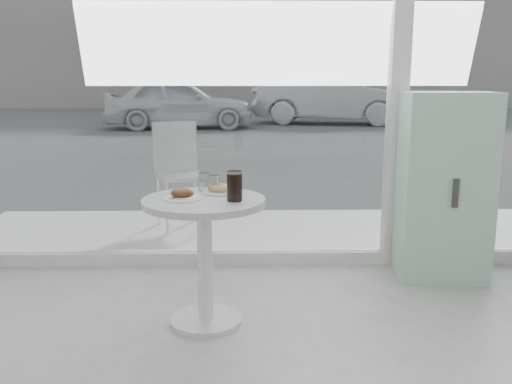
{
  "coord_description": "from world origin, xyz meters",
  "views": [
    {
      "loc": [
        -0.26,
        -1.34,
        1.48
      ],
      "look_at": [
        -0.2,
        1.7,
        0.85
      ],
      "focal_mm": 40.0,
      "sensor_mm": 36.0,
      "label": 1
    }
  ],
  "objects_px": {
    "water_tumbler_b": "(214,185)",
    "car_silver": "(333,98)",
    "mint_cabinet": "(445,187)",
    "patio_chair": "(179,168)",
    "plate_donut": "(220,190)",
    "plate_fritter": "(183,195)",
    "water_tumbler_a": "(204,183)",
    "car_white": "(179,103)",
    "cola_glass": "(235,187)",
    "main_table": "(204,235)"
  },
  "relations": [
    {
      "from": "water_tumbler_b",
      "to": "car_silver",
      "type": "bearing_deg",
      "value": 78.37
    },
    {
      "from": "mint_cabinet",
      "to": "patio_chair",
      "type": "height_order",
      "value": "mint_cabinet"
    },
    {
      "from": "car_silver",
      "to": "plate_donut",
      "type": "bearing_deg",
      "value": -179.49
    },
    {
      "from": "plate_fritter",
      "to": "mint_cabinet",
      "type": "bearing_deg",
      "value": 23.65
    },
    {
      "from": "plate_donut",
      "to": "water_tumbler_a",
      "type": "height_order",
      "value": "water_tumbler_a"
    },
    {
      "from": "water_tumbler_b",
      "to": "car_white",
      "type": "bearing_deg",
      "value": 97.32
    },
    {
      "from": "mint_cabinet",
      "to": "plate_donut",
      "type": "distance_m",
      "value": 1.72
    },
    {
      "from": "cola_glass",
      "to": "car_white",
      "type": "bearing_deg",
      "value": 97.77
    },
    {
      "from": "car_silver",
      "to": "cola_glass",
      "type": "relative_size",
      "value": 27.19
    },
    {
      "from": "car_silver",
      "to": "cola_glass",
      "type": "bearing_deg",
      "value": -178.94
    },
    {
      "from": "plate_fritter",
      "to": "patio_chair",
      "type": "bearing_deg",
      "value": 97.17
    },
    {
      "from": "plate_fritter",
      "to": "cola_glass",
      "type": "distance_m",
      "value": 0.31
    },
    {
      "from": "plate_fritter",
      "to": "water_tumbler_b",
      "type": "xyz_separation_m",
      "value": [
        0.17,
        0.18,
        0.02
      ]
    },
    {
      "from": "main_table",
      "to": "plate_fritter",
      "type": "distance_m",
      "value": 0.27
    },
    {
      "from": "car_white",
      "to": "water_tumbler_a",
      "type": "distance_m",
      "value": 12.54
    },
    {
      "from": "water_tumbler_a",
      "to": "cola_glass",
      "type": "height_order",
      "value": "cola_glass"
    },
    {
      "from": "mint_cabinet",
      "to": "cola_glass",
      "type": "distance_m",
      "value": 1.73
    },
    {
      "from": "patio_chair",
      "to": "water_tumbler_a",
      "type": "distance_m",
      "value": 1.92
    },
    {
      "from": "patio_chair",
      "to": "plate_donut",
      "type": "distance_m",
      "value": 2.02
    },
    {
      "from": "patio_chair",
      "to": "cola_glass",
      "type": "bearing_deg",
      "value": -95.87
    },
    {
      "from": "car_white",
      "to": "cola_glass",
      "type": "relative_size",
      "value": 23.61
    },
    {
      "from": "mint_cabinet",
      "to": "water_tumbler_a",
      "type": "xyz_separation_m",
      "value": [
        -1.7,
        -0.53,
        0.14
      ]
    },
    {
      "from": "patio_chair",
      "to": "plate_fritter",
      "type": "distance_m",
      "value": 2.15
    },
    {
      "from": "plate_fritter",
      "to": "water_tumbler_b",
      "type": "relative_size",
      "value": 2.04
    },
    {
      "from": "patio_chair",
      "to": "car_white",
      "type": "xyz_separation_m",
      "value": [
        -1.17,
        10.57,
        0.08
      ]
    },
    {
      "from": "patio_chair",
      "to": "cola_glass",
      "type": "distance_m",
      "value": 2.26
    },
    {
      "from": "water_tumbler_b",
      "to": "cola_glass",
      "type": "bearing_deg",
      "value": -59.9
    },
    {
      "from": "mint_cabinet",
      "to": "water_tumbler_a",
      "type": "bearing_deg",
      "value": -159.19
    },
    {
      "from": "plate_donut",
      "to": "water_tumbler_a",
      "type": "bearing_deg",
      "value": 140.6
    },
    {
      "from": "car_silver",
      "to": "mint_cabinet",
      "type": "bearing_deg",
      "value": -173.25
    },
    {
      "from": "car_white",
      "to": "water_tumbler_b",
      "type": "height_order",
      "value": "car_white"
    },
    {
      "from": "main_table",
      "to": "car_white",
      "type": "height_order",
      "value": "car_white"
    },
    {
      "from": "main_table",
      "to": "car_silver",
      "type": "height_order",
      "value": "car_silver"
    },
    {
      "from": "patio_chair",
      "to": "plate_donut",
      "type": "relative_size",
      "value": 4.59
    },
    {
      "from": "car_white",
      "to": "water_tumbler_a",
      "type": "relative_size",
      "value": 36.16
    },
    {
      "from": "mint_cabinet",
      "to": "cola_glass",
      "type": "relative_size",
      "value": 7.9
    },
    {
      "from": "main_table",
      "to": "car_silver",
      "type": "distance_m",
      "value": 14.31
    },
    {
      "from": "car_white",
      "to": "patio_chair",
      "type": "bearing_deg",
      "value": -178.78
    },
    {
      "from": "mint_cabinet",
      "to": "plate_donut",
      "type": "xyz_separation_m",
      "value": [
        -1.6,
        -0.62,
        0.11
      ]
    },
    {
      "from": "mint_cabinet",
      "to": "car_silver",
      "type": "relative_size",
      "value": 0.29
    },
    {
      "from": "mint_cabinet",
      "to": "cola_glass",
      "type": "bearing_deg",
      "value": -147.7
    },
    {
      "from": "car_white",
      "to": "water_tumbler_b",
      "type": "relative_size",
      "value": 37.78
    },
    {
      "from": "plate_fritter",
      "to": "cola_glass",
      "type": "xyz_separation_m",
      "value": [
        0.3,
        -0.04,
        0.06
      ]
    },
    {
      "from": "main_table",
      "to": "plate_fritter",
      "type": "height_order",
      "value": "plate_fritter"
    },
    {
      "from": "car_silver",
      "to": "cola_glass",
      "type": "distance_m",
      "value": 14.33
    },
    {
      "from": "car_silver",
      "to": "water_tumbler_a",
      "type": "bearing_deg",
      "value": -179.95
    },
    {
      "from": "car_white",
      "to": "water_tumbler_b",
      "type": "xyz_separation_m",
      "value": [
        1.61,
        -12.52,
        0.13
      ]
    },
    {
      "from": "water_tumbler_a",
      "to": "water_tumbler_b",
      "type": "height_order",
      "value": "water_tumbler_a"
    },
    {
      "from": "water_tumbler_b",
      "to": "plate_fritter",
      "type": "bearing_deg",
      "value": -132.92
    },
    {
      "from": "mint_cabinet",
      "to": "plate_fritter",
      "type": "xyz_separation_m",
      "value": [
        -1.8,
        -0.79,
        0.12
      ]
    }
  ]
}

